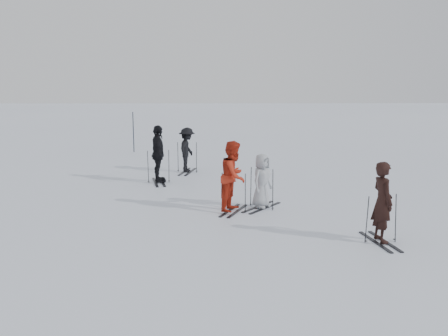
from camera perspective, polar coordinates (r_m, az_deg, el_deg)
name	(u,v)px	position (r m, az deg, el deg)	size (l,w,h in m)	color
ground	(225,209)	(14.27, 0.06, -4.67)	(120.00, 120.00, 0.00)	silver
skier_near_dark	(382,203)	(11.75, 17.64, -3.84)	(0.67, 0.44, 1.83)	black
skier_red	(234,177)	(13.80, 1.11, -1.04)	(0.95, 0.74, 1.95)	#AF2613
skier_grey	(262,182)	(14.23, 4.34, -1.55)	(0.75, 0.49, 1.54)	#A6ABAF
skier_uphill_left	(158,155)	(17.75, -7.53, 1.53)	(1.18, 0.49, 2.02)	black
skier_uphill_far	(187,150)	(19.67, -4.24, 2.02)	(1.12, 0.65, 1.74)	black
skis_near_dark	(381,218)	(11.84, 17.55, -5.46)	(0.83, 1.56, 1.14)	black
skis_red	(234,192)	(13.88, 1.10, -2.71)	(0.82, 1.54, 1.12)	black
skis_grey	(262,187)	(14.27, 4.33, -2.22)	(0.87, 1.65, 1.20)	black
skis_uphill_left	(159,166)	(17.82, -7.49, 0.23)	(0.87, 1.65, 1.20)	black
skis_uphill_far	(187,157)	(19.71, -4.23, 1.30)	(0.89, 1.69, 1.23)	black
piste_marker	(133,132)	(25.41, -10.32, 4.06)	(0.04, 0.04, 2.01)	black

